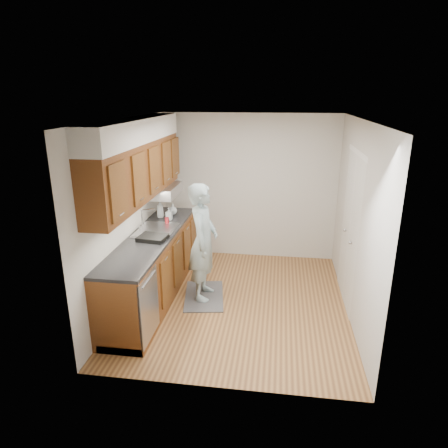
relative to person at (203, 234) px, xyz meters
name	(u,v)px	position (x,y,z in m)	size (l,w,h in m)	color
floor	(237,302)	(0.49, -0.08, -0.95)	(3.50, 3.50, 0.00)	#9D6E3B
ceiling	(239,119)	(0.49, -0.08, 1.55)	(3.50, 3.50, 0.00)	white
wall_left	(129,213)	(-1.01, -0.08, 0.30)	(0.02, 3.50, 2.50)	beige
wall_right	(356,222)	(1.99, -0.08, 0.30)	(0.02, 3.50, 2.50)	beige
wall_back	(249,188)	(0.49, 1.67, 0.30)	(3.00, 0.02, 2.50)	beige
counter	(153,265)	(-0.71, -0.08, -0.46)	(0.64, 2.80, 1.30)	brown
upper_cabinets	(139,161)	(-0.84, -0.04, 0.99)	(0.47, 2.80, 1.21)	brown
closet_door	(350,231)	(1.98, 0.22, 0.07)	(0.02, 1.22, 2.05)	white
floor_mat	(204,296)	(0.00, 0.00, -0.95)	(0.54, 0.92, 0.02)	#59595C
person	(203,234)	(0.00, 0.00, 0.00)	(0.66, 0.44, 1.87)	#91ABB1
soap_bottle_a	(160,209)	(-0.82, 0.73, 0.13)	(0.11, 0.11, 0.29)	silver
soap_bottle_b	(169,214)	(-0.65, 0.63, 0.08)	(0.09, 0.09, 0.20)	silver
soap_bottle_c	(173,209)	(-0.67, 0.92, 0.07)	(0.14, 0.14, 0.18)	silver
soda_can	(167,221)	(-0.62, 0.40, 0.04)	(0.06, 0.06, 0.11)	red
dish_rack	(153,238)	(-0.63, -0.26, 0.01)	(0.36, 0.30, 0.06)	black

